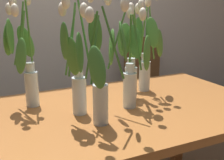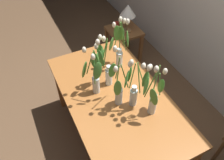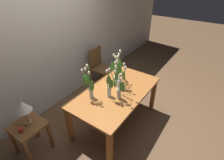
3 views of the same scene
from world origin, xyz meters
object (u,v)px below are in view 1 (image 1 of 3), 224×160
object	(u,v)px
tulip_vase_4	(24,62)
tulip_vase_5	(133,61)
dining_chair	(147,79)
tulip_vase_3	(78,71)
tulip_vase_0	(146,57)
tulip_vase_1	(129,68)
tulip_vase_2	(100,79)
dining_table	(114,125)

from	to	relation	value
tulip_vase_4	tulip_vase_5	distance (m)	0.57
tulip_vase_4	dining_chair	world-z (taller)	tulip_vase_4
tulip_vase_4	tulip_vase_3	bearing A→B (deg)	-51.66
tulip_vase_0	tulip_vase_1	world-z (taller)	tulip_vase_0
tulip_vase_1	tulip_vase_3	xyz separation A→B (m)	(-0.27, -0.01, 0.02)
tulip_vase_0	tulip_vase_3	distance (m)	0.53
tulip_vase_2	tulip_vase_4	bearing A→B (deg)	123.05
tulip_vase_3	tulip_vase_5	distance (m)	0.37
tulip_vase_2	dining_chair	size ratio (longest dim) A/B	0.58
tulip_vase_1	tulip_vase_5	bearing A→B (deg)	52.69
dining_table	tulip_vase_0	xyz separation A→B (m)	(0.30, 0.19, 0.30)
dining_table	tulip_vase_3	world-z (taller)	tulip_vase_3
tulip_vase_2	tulip_vase_5	size ratio (longest dim) A/B	1.01
tulip_vase_4	dining_chair	xyz separation A→B (m)	(1.27, 0.84, -0.45)
dining_table	tulip_vase_0	world-z (taller)	tulip_vase_0
tulip_vase_1	dining_chair	bearing A→B (deg)	53.10
tulip_vase_0	tulip_vase_5	bearing A→B (deg)	-149.05
tulip_vase_1	tulip_vase_4	bearing A→B (deg)	152.39
dining_table	tulip_vase_4	distance (m)	0.56
tulip_vase_1	tulip_vase_4	distance (m)	0.52
dining_table	dining_chair	world-z (taller)	dining_chair
tulip_vase_3	tulip_vase_4	bearing A→B (deg)	128.34
tulip_vase_2	tulip_vase_4	distance (m)	0.46
tulip_vase_5	tulip_vase_2	bearing A→B (deg)	-139.81
tulip_vase_2	tulip_vase_3	xyz separation A→B (m)	(-0.05, 0.13, 0.01)
tulip_vase_0	dining_chair	bearing A→B (deg)	56.45
tulip_vase_1	tulip_vase_3	world-z (taller)	tulip_vase_3
tulip_vase_0	tulip_vase_5	world-z (taller)	tulip_vase_0
tulip_vase_0	tulip_vase_3	xyz separation A→B (m)	(-0.49, -0.20, 0.01)
dining_table	tulip_vase_1	distance (m)	0.31
tulip_vase_3	tulip_vase_0	bearing A→B (deg)	22.53
dining_table	dining_chair	xyz separation A→B (m)	(0.89, 1.07, -0.12)
dining_table	tulip_vase_0	size ratio (longest dim) A/B	2.71
tulip_vase_0	tulip_vase_2	xyz separation A→B (m)	(-0.44, -0.34, -0.00)
tulip_vase_1	tulip_vase_3	distance (m)	0.27
tulip_vase_4	tulip_vase_5	world-z (taller)	tulip_vase_4
dining_table	dining_chair	bearing A→B (deg)	50.40
tulip_vase_5	dining_chair	xyz separation A→B (m)	(0.72, 0.97, -0.43)
tulip_vase_3	dining_chair	distance (m)	1.59
dining_table	tulip_vase_5	world-z (taller)	tulip_vase_5
tulip_vase_0	tulip_vase_1	bearing A→B (deg)	-138.79
tulip_vase_1	dining_table	bearing A→B (deg)	172.41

